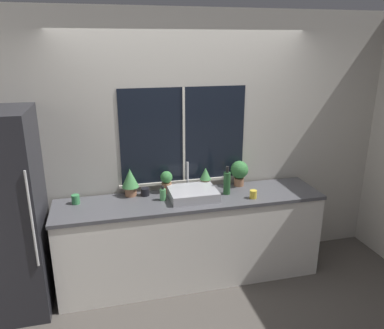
# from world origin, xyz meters

# --- Properties ---
(ground_plane) EXTENTS (14.00, 14.00, 0.00)m
(ground_plane) POSITION_xyz_m (0.00, 0.00, 0.00)
(ground_plane) COLOR #4C4742
(wall_back) EXTENTS (8.00, 0.09, 2.70)m
(wall_back) POSITION_xyz_m (0.00, 0.63, 1.35)
(wall_back) COLOR #BCB7AD
(wall_back) RESTS_ON ground_plane
(wall_right) EXTENTS (0.06, 7.00, 2.70)m
(wall_right) POSITION_xyz_m (2.28, 1.50, 1.35)
(wall_right) COLOR #BCB7AD
(wall_right) RESTS_ON ground_plane
(counter) EXTENTS (2.67, 0.59, 0.91)m
(counter) POSITION_xyz_m (0.00, 0.28, 0.45)
(counter) COLOR white
(counter) RESTS_ON ground_plane
(refrigerator) EXTENTS (0.62, 0.74, 1.86)m
(refrigerator) POSITION_xyz_m (-1.69, 0.26, 0.93)
(refrigerator) COLOR #232328
(refrigerator) RESTS_ON ground_plane
(sink) EXTENTS (0.46, 0.43, 0.30)m
(sink) POSITION_xyz_m (0.02, 0.29, 0.95)
(sink) COLOR #ADADB2
(sink) RESTS_ON counter
(potted_plant_far_left) EXTENTS (0.17, 0.17, 0.28)m
(potted_plant_far_left) POSITION_xyz_m (-0.57, 0.49, 1.07)
(potted_plant_far_left) COLOR #9E6B4C
(potted_plant_far_left) RESTS_ON counter
(potted_plant_center_left) EXTENTS (0.12, 0.12, 0.23)m
(potted_plant_center_left) POSITION_xyz_m (-0.21, 0.49, 1.03)
(potted_plant_center_left) COLOR #9E6B4C
(potted_plant_center_left) RESTS_ON counter
(potted_plant_center_right) EXTENTS (0.12, 0.12, 0.23)m
(potted_plant_center_right) POSITION_xyz_m (0.21, 0.49, 1.03)
(potted_plant_center_right) COLOR #9E6B4C
(potted_plant_center_right) RESTS_ON counter
(potted_plant_far_right) EXTENTS (0.19, 0.19, 0.27)m
(potted_plant_far_right) POSITION_xyz_m (0.58, 0.49, 1.07)
(potted_plant_far_right) COLOR #9E6B4C
(potted_plant_far_right) RESTS_ON counter
(soap_bottle) EXTENTS (0.06, 0.06, 0.15)m
(soap_bottle) POSITION_xyz_m (-0.28, 0.30, 0.97)
(soap_bottle) COLOR #519E5B
(soap_bottle) RESTS_ON counter
(bottle_tall) EXTENTS (0.07, 0.07, 0.29)m
(bottle_tall) POSITION_xyz_m (0.38, 0.30, 1.03)
(bottle_tall) COLOR #235128
(bottle_tall) RESTS_ON counter
(mug_green) EXTENTS (0.08, 0.08, 0.09)m
(mug_green) POSITION_xyz_m (-1.10, 0.42, 0.95)
(mug_green) COLOR #38844C
(mug_green) RESTS_ON counter
(mug_yellow) EXTENTS (0.07, 0.07, 0.08)m
(mug_yellow) POSITION_xyz_m (0.60, 0.13, 0.95)
(mug_yellow) COLOR gold
(mug_yellow) RESTS_ON counter
(mug_black) EXTENTS (0.09, 0.09, 0.08)m
(mug_black) POSITION_xyz_m (-0.43, 0.46, 0.95)
(mug_black) COLOR black
(mug_black) RESTS_ON counter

